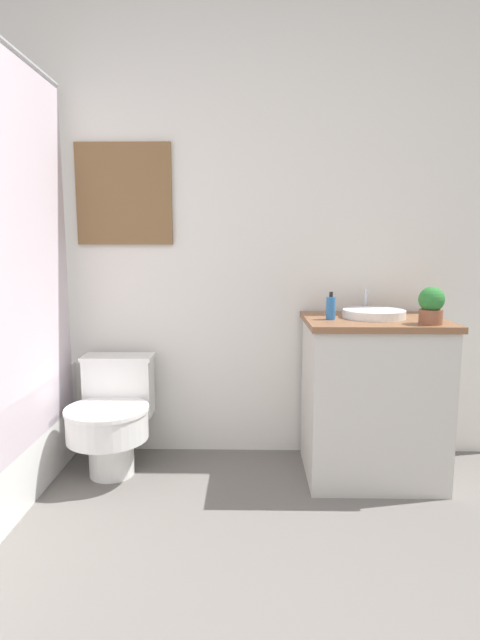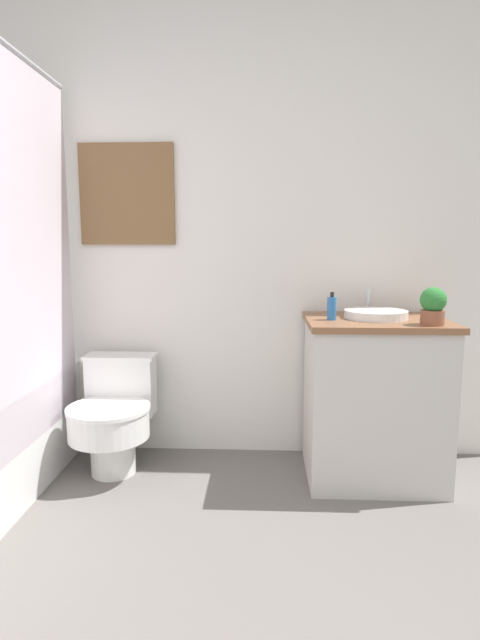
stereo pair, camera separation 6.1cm
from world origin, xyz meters
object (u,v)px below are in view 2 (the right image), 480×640
at_px(toilet, 114,414).
at_px(soap_bottle, 332,308).
at_px(potted_plant, 433,306).
at_px(sink, 376,314).

relative_size(toilet, soap_bottle, 4.34).
distance_m(soap_bottle, potted_plant, 0.45).
bearing_deg(potted_plant, soap_bottle, 162.43).
xyz_separation_m(sink, soap_bottle, (-0.22, -0.06, 0.04)).
bearing_deg(sink, toilet, -179.52).
height_order(sink, potted_plant, potted_plant).
xyz_separation_m(toilet, soap_bottle, (1.10, -0.05, 0.57)).
bearing_deg(sink, soap_bottle, -164.19).
relative_size(sink, potted_plant, 1.99).
relative_size(toilet, sink, 1.71).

